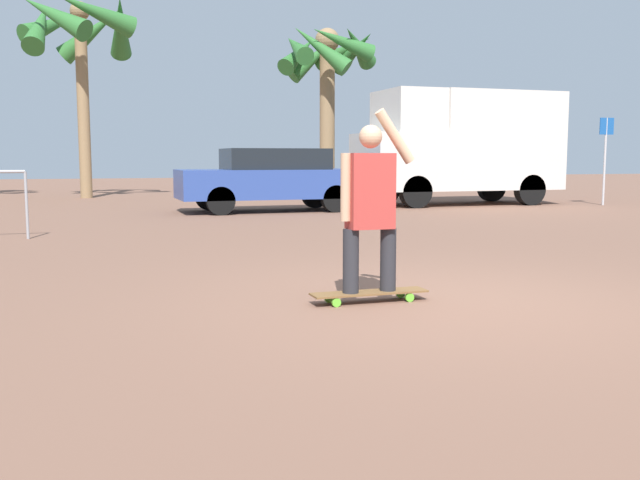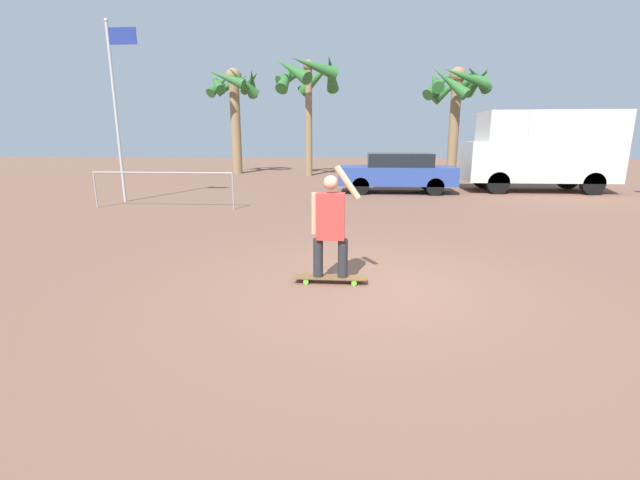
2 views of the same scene
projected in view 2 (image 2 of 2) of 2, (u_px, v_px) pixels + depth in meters
name	position (u px, v px, depth m)	size (l,w,h in m)	color
ground_plane	(375.00, 288.00, 5.97)	(80.00, 80.00, 0.00)	brown
skateboard	(330.00, 278.00, 6.15)	(1.05, 0.23, 0.09)	brown
person_skateboarder	(331.00, 222.00, 5.96)	(0.68, 0.22, 1.59)	#28282D
camper_van	(541.00, 149.00, 16.33)	(5.43, 2.16, 3.01)	black
parked_car_blue	(397.00, 172.00, 16.13)	(4.32, 1.74, 1.47)	black
palm_tree_near_van	(457.00, 89.00, 19.66)	(3.21, 3.20, 5.28)	#8E704C
palm_tree_center_background	(307.00, 78.00, 22.51)	(3.60, 3.90, 6.28)	#8E704C
palm_tree_far_left	(235.00, 92.00, 23.99)	(3.30, 3.23, 5.84)	#8E704C
flagpole	(117.00, 101.00, 13.28)	(0.95, 0.12, 5.51)	#B7B7BC
plaza_railing_segment	(162.00, 178.00, 12.42)	(4.21, 0.05, 1.08)	#99999E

